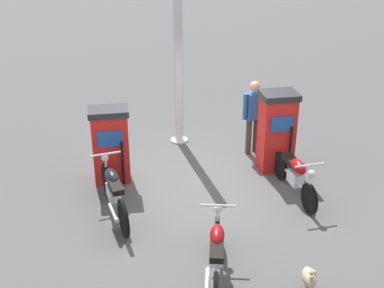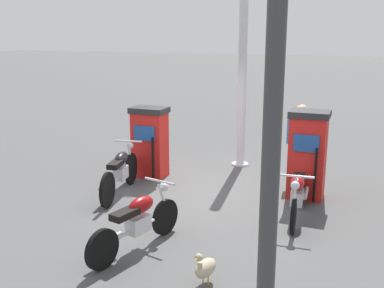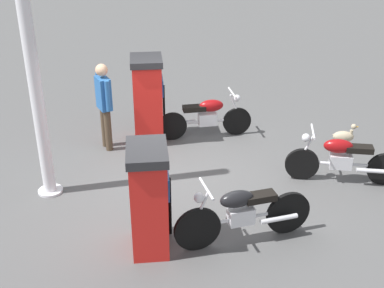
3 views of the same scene
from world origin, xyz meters
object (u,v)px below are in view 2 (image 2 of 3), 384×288
wandering_duck (205,267)px  motorcycle_extra (137,221)px  motorcycle_near_pump (120,171)px  roadside_traffic_light (281,75)px  fuel_pump_near (150,142)px  attendant_person (300,139)px  motorcycle_far_pump (297,193)px  fuel_pump_far (307,154)px  canopy_support_pole (242,80)px

wandering_duck → motorcycle_extra: bearing=-112.2°
motorcycle_near_pump → roadside_traffic_light: bearing=41.7°
fuel_pump_near → attendant_person: bearing=104.5°
wandering_duck → fuel_pump_near: bearing=-143.4°
motorcycle_near_pump → motorcycle_extra: 2.44m
motorcycle_far_pump → motorcycle_extra: bearing=-43.0°
motorcycle_far_pump → roadside_traffic_light: 5.23m
roadside_traffic_light → motorcycle_near_pump: bearing=-138.3°
fuel_pump_far → motorcycle_extra: 3.73m
motorcycle_extra → attendant_person: size_ratio=1.13×
canopy_support_pole → motorcycle_extra: bearing=-0.7°
attendant_person → roadside_traffic_light: size_ratio=0.40×
fuel_pump_far → wandering_duck: bearing=-9.5°
motorcycle_far_pump → attendant_person: 2.03m
motorcycle_near_pump → canopy_support_pole: canopy_support_pole is taller
motorcycle_near_pump → canopy_support_pole: bearing=152.0°
roadside_traffic_light → canopy_support_pole: (-7.40, -2.48, -0.79)m
attendant_person → canopy_support_pole: (-0.83, -1.53, 1.08)m
wandering_duck → roadside_traffic_light: (2.06, 1.28, 2.60)m
motorcycle_extra → wandering_duck: 1.37m
fuel_pump_near → roadside_traffic_light: 7.33m
motorcycle_extra → roadside_traffic_light: size_ratio=0.45×
roadside_traffic_light → motorcycle_extra: bearing=-135.4°
fuel_pump_far → motorcycle_extra: (3.20, -1.87, -0.41)m
fuel_pump_near → roadside_traffic_light: (5.77, 4.04, 2.05)m
motorcycle_extra → wandering_duck: size_ratio=3.89×
attendant_person → canopy_support_pole: bearing=-118.5°
fuel_pump_far → wandering_duck: 3.81m
motorcycle_extra → canopy_support_pole: 5.09m
fuel_pump_near → motorcycle_near_pump: (1.26, 0.02, -0.30)m
motorcycle_near_pump → motorcycle_extra: motorcycle_near_pump is taller
canopy_support_pole → fuel_pump_near: bearing=-43.7°
attendant_person → roadside_traffic_light: 6.89m
motorcycle_extra → attendant_person: (-4.00, 1.59, 0.51)m
fuel_pump_near → motorcycle_extra: (3.20, 1.50, -0.34)m
fuel_pump_far → motorcycle_far_pump: size_ratio=0.90×
wandering_duck → motorcycle_near_pump: bearing=-131.8°
attendant_person → wandering_duck: 4.58m
motorcycle_far_pump → wandering_duck: size_ratio=3.87×
motorcycle_far_pump → motorcycle_extra: 2.81m
fuel_pump_far → canopy_support_pole: (-1.63, -1.82, 1.18)m
fuel_pump_near → attendant_person: attendant_person is taller
wandering_duck → canopy_support_pole: canopy_support_pole is taller
attendant_person → roadside_traffic_light: bearing=8.2°
fuel_pump_near → motorcycle_far_pump: (1.14, 3.42, -0.32)m
motorcycle_far_pump → wandering_duck: 2.66m
motorcycle_near_pump → motorcycle_far_pump: size_ratio=1.05×
fuel_pump_far → motorcycle_extra: fuel_pump_far is taller
fuel_pump_far → roadside_traffic_light: 6.13m
fuel_pump_near → motorcycle_extra: 3.55m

